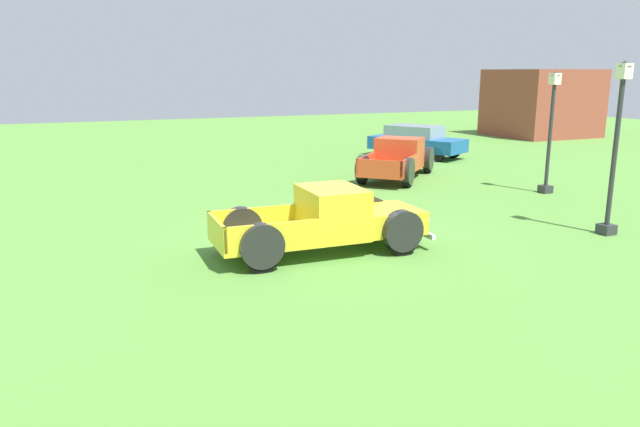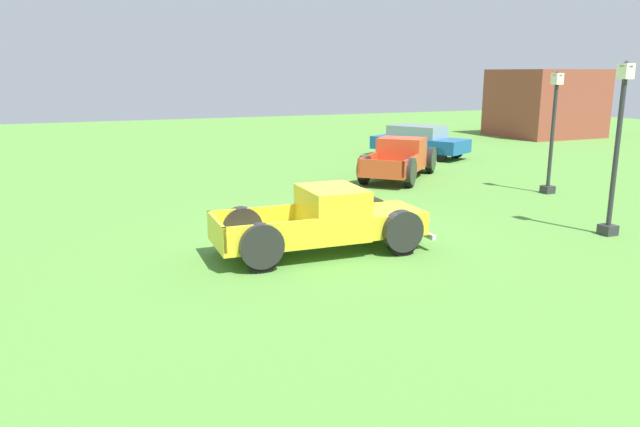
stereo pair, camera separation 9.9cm
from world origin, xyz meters
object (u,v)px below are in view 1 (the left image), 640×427
sedan_distant_a (416,141)px  lamp_post_near (616,146)px  pickup_truck_behind_left (400,158)px  lamp_post_far (550,130)px  pickup_truck_foreground (334,221)px

sedan_distant_a → lamp_post_near: 14.30m
pickup_truck_behind_left → lamp_post_near: bearing=2.3°
lamp_post_near → lamp_post_far: size_ratio=1.06×
pickup_truck_foreground → pickup_truck_behind_left: bearing=141.0°
pickup_truck_behind_left → lamp_post_near: 9.44m
pickup_truck_foreground → lamp_post_far: bearing=109.5°
pickup_truck_behind_left → lamp_post_near: lamp_post_near is taller
sedan_distant_a → lamp_post_far: (9.19, -0.76, 1.30)m
pickup_truck_behind_left → lamp_post_near: size_ratio=1.13×
lamp_post_near → lamp_post_far: lamp_post_near is taller
pickup_truck_foreground → lamp_post_near: size_ratio=1.15×
lamp_post_far → sedan_distant_a: bearing=175.3°
sedan_distant_a → lamp_post_far: 9.31m
pickup_truck_foreground → sedan_distant_a: size_ratio=1.01×
sedan_distant_a → lamp_post_near: bearing=-13.2°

